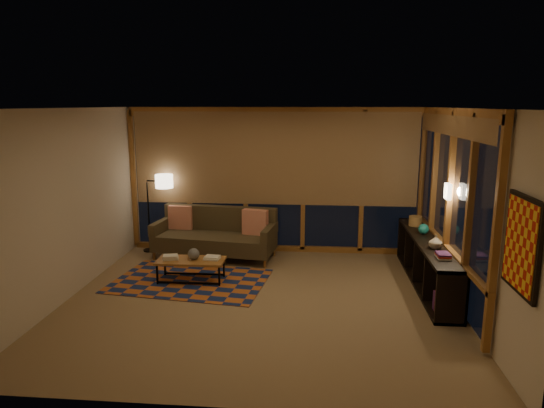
# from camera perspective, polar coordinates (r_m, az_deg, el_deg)

# --- Properties ---
(floor) EXTENTS (5.50, 5.00, 0.01)m
(floor) POSITION_cam_1_polar(r_m,az_deg,el_deg) (7.05, -1.46, -11.31)
(floor) COLOR #A48857
(floor) RESTS_ON ground
(ceiling) EXTENTS (5.50, 5.00, 0.01)m
(ceiling) POSITION_cam_1_polar(r_m,az_deg,el_deg) (6.49, -1.58, 11.21)
(ceiling) COLOR beige
(ceiling) RESTS_ON walls
(walls) EXTENTS (5.51, 5.01, 2.70)m
(walls) POSITION_cam_1_polar(r_m,az_deg,el_deg) (6.64, -1.52, -0.52)
(walls) COLOR beige
(walls) RESTS_ON floor
(window_wall_back) EXTENTS (5.30, 0.16, 2.60)m
(window_wall_back) POSITION_cam_1_polar(r_m,az_deg,el_deg) (9.02, 0.27, 2.73)
(window_wall_back) COLOR #A56834
(window_wall_back) RESTS_ON walls
(window_wall_right) EXTENTS (0.16, 3.70, 2.60)m
(window_wall_right) POSITION_cam_1_polar(r_m,az_deg,el_deg) (7.44, 20.03, 0.09)
(window_wall_right) COLOR #A56834
(window_wall_right) RESTS_ON walls
(wall_art) EXTENTS (0.06, 0.74, 0.94)m
(wall_art) POSITION_cam_1_polar(r_m,az_deg,el_deg) (5.16, 27.27, -4.27)
(wall_art) COLOR red
(wall_art) RESTS_ON walls
(wall_sconce) EXTENTS (0.12, 0.18, 0.22)m
(wall_sconce) POSITION_cam_1_polar(r_m,az_deg,el_deg) (7.24, 19.98, 1.42)
(wall_sconce) COLOR #FFE9C2
(wall_sconce) RESTS_ON walls
(sofa) EXTENTS (2.25, 1.15, 0.88)m
(sofa) POSITION_cam_1_polar(r_m,az_deg,el_deg) (8.84, -6.78, -3.55)
(sofa) COLOR #483C22
(sofa) RESTS_ON floor
(pillow_left) EXTENTS (0.45, 0.18, 0.44)m
(pillow_left) POSITION_cam_1_polar(r_m,az_deg,el_deg) (9.26, -10.68, -1.57)
(pillow_left) COLOR red
(pillow_left) RESTS_ON sofa
(pillow_right) EXTENTS (0.48, 0.25, 0.46)m
(pillow_right) POSITION_cam_1_polar(r_m,az_deg,el_deg) (8.72, -2.00, -2.14)
(pillow_right) COLOR red
(pillow_right) RESTS_ON sofa
(area_rug) EXTENTS (2.53, 1.85, 0.01)m
(area_rug) POSITION_cam_1_polar(r_m,az_deg,el_deg) (7.87, -9.62, -8.91)
(area_rug) COLOR #B25821
(area_rug) RESTS_ON floor
(coffee_table) EXTENTS (1.07, 0.50, 0.35)m
(coffee_table) POSITION_cam_1_polar(r_m,az_deg,el_deg) (7.83, -9.48, -7.69)
(coffee_table) COLOR #A56834
(coffee_table) RESTS_ON floor
(book_stack_a) EXTENTS (0.29, 0.25, 0.07)m
(book_stack_a) POSITION_cam_1_polar(r_m,az_deg,el_deg) (7.84, -11.84, -6.12)
(book_stack_a) COLOR beige
(book_stack_a) RESTS_ON coffee_table
(book_stack_b) EXTENTS (0.23, 0.19, 0.04)m
(book_stack_b) POSITION_cam_1_polar(r_m,az_deg,el_deg) (7.73, -7.07, -6.32)
(book_stack_b) COLOR beige
(book_stack_b) RESTS_ON coffee_table
(ceramic_pot) EXTENTS (0.20, 0.20, 0.18)m
(ceramic_pot) POSITION_cam_1_polar(r_m,az_deg,el_deg) (7.75, -9.21, -5.80)
(ceramic_pot) COLOR #323233
(ceramic_pot) RESTS_ON coffee_table
(floor_lamp) EXTENTS (0.53, 0.37, 1.49)m
(floor_lamp) POSITION_cam_1_polar(r_m,az_deg,el_deg) (9.43, -14.33, -0.99)
(floor_lamp) COLOR black
(floor_lamp) RESTS_ON floor
(bookshelf) EXTENTS (0.40, 2.89, 0.72)m
(bookshelf) POSITION_cam_1_polar(r_m,az_deg,el_deg) (7.87, 17.73, -6.59)
(bookshelf) COLOR black
(bookshelf) RESTS_ON floor
(basket) EXTENTS (0.26, 0.26, 0.16)m
(basket) POSITION_cam_1_polar(r_m,az_deg,el_deg) (8.59, 16.52, -1.92)
(basket) COLOR #A2733B
(basket) RESTS_ON bookshelf
(teal_bowl) EXTENTS (0.17, 0.17, 0.17)m
(teal_bowl) POSITION_cam_1_polar(r_m,az_deg,el_deg) (8.07, 17.41, -2.83)
(teal_bowl) COLOR #1A7E77
(teal_bowl) RESTS_ON bookshelf
(vase) EXTENTS (0.24, 0.24, 0.20)m
(vase) POSITION_cam_1_polar(r_m,az_deg,el_deg) (7.32, 18.69, -4.24)
(vase) COLOR tan
(vase) RESTS_ON bookshelf
(shelf_book_stack) EXTENTS (0.22, 0.28, 0.08)m
(shelf_book_stack) POSITION_cam_1_polar(r_m,az_deg,el_deg) (6.93, 19.49, -5.72)
(shelf_book_stack) COLOR beige
(shelf_book_stack) RESTS_ON bookshelf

